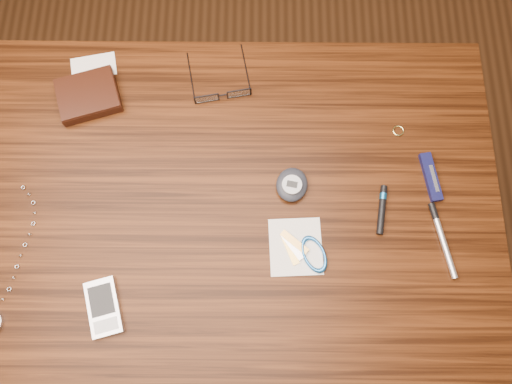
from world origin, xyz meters
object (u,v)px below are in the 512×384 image
at_px(pda_phone, 104,307).
at_px(silver_pen, 441,234).
at_px(eyeglasses, 222,93).
at_px(desk, 237,217).
at_px(wallet_and_card, 88,95).
at_px(notepad_keys, 305,251).
at_px(pocket_knife, 431,177).
at_px(pedometer, 292,185).

height_order(pda_phone, silver_pen, pda_phone).
relative_size(eyeglasses, pda_phone, 1.26).
relative_size(desk, pda_phone, 9.13).
height_order(wallet_and_card, notepad_keys, wallet_and_card).
bearing_deg(silver_pen, wallet_and_card, 157.74).
distance_m(pda_phone, pocket_knife, 0.64).
height_order(eyeglasses, pedometer, pedometer).
bearing_deg(pocket_knife, pda_phone, -157.63).
height_order(pedometer, silver_pen, pedometer).
height_order(desk, pocket_knife, pocket_knife).
xyz_separation_m(wallet_and_card, eyeglasses, (0.27, 0.01, -0.00)).
bearing_deg(pda_phone, desk, 40.45).
height_order(wallet_and_card, pedometer, pedometer).
bearing_deg(desk, pocket_knife, 8.18).
distance_m(desk, eyeglasses, 0.25).
bearing_deg(pedometer, pocket_knife, 4.11).
relative_size(wallet_and_card, eyeglasses, 1.24).
relative_size(notepad_keys, silver_pen, 0.86).
xyz_separation_m(desk, pocket_knife, (0.37, 0.05, 0.11)).
distance_m(pocket_knife, silver_pen, 0.11).
xyz_separation_m(wallet_and_card, pedometer, (0.40, -0.18, -0.00)).
bearing_deg(desk, eyeglasses, 97.21).
height_order(pda_phone, pocket_knife, pda_phone).
relative_size(eyeglasses, silver_pen, 0.98).
bearing_deg(notepad_keys, eyeglasses, 116.77).
xyz_separation_m(eyeglasses, pda_phone, (-0.20, -0.42, -0.00)).
relative_size(eyeglasses, pocket_knife, 1.41).
bearing_deg(pocket_knife, wallet_and_card, 166.04).
height_order(pda_phone, notepad_keys, pda_phone).
height_order(desk, silver_pen, silver_pen).
bearing_deg(eyeglasses, notepad_keys, -63.23).
bearing_deg(wallet_and_card, pedometer, -24.67).
xyz_separation_m(desk, pedometer, (0.11, 0.03, 0.11)).
bearing_deg(silver_pen, eyeglasses, 145.30).
height_order(eyeglasses, notepad_keys, eyeglasses).
bearing_deg(pda_phone, silver_pen, 12.61).
bearing_deg(pedometer, wallet_and_card, 155.33).
bearing_deg(pda_phone, eyeglasses, 64.73).
xyz_separation_m(pda_phone, notepad_keys, (0.35, 0.10, -0.00)).
bearing_deg(desk, wallet_and_card, 143.40).
height_order(pocket_knife, silver_pen, pocket_knife).
height_order(wallet_and_card, pocket_knife, wallet_and_card).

